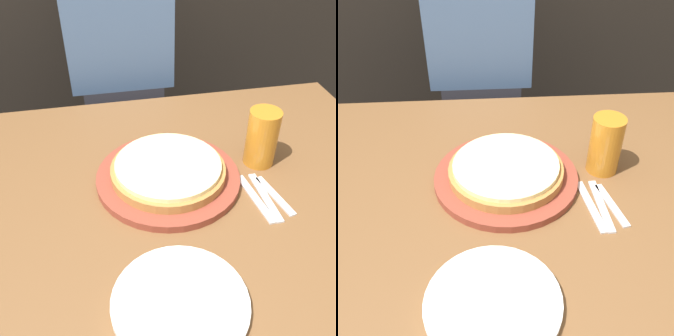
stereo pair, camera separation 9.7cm
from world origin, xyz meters
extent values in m
cube|color=brown|center=(0.00, 0.00, 0.38)|extent=(1.42, 0.98, 0.75)
cylinder|color=brown|center=(0.07, 0.06, 0.76)|extent=(0.36, 0.36, 0.02)
cylinder|color=#A87038|center=(0.07, 0.06, 0.78)|extent=(0.29, 0.29, 0.02)
cylinder|color=beige|center=(0.07, 0.06, 0.80)|extent=(0.26, 0.26, 0.01)
cylinder|color=#B7701E|center=(0.32, 0.09, 0.83)|extent=(0.08, 0.08, 0.15)
cylinder|color=white|center=(0.32, 0.09, 0.90)|extent=(0.08, 0.08, 0.02)
cylinder|color=silver|center=(0.02, -0.30, 0.76)|extent=(0.25, 0.25, 0.02)
cube|color=silver|center=(0.26, -0.05, 0.75)|extent=(0.04, 0.17, 0.00)
cube|color=silver|center=(0.28, -0.05, 0.75)|extent=(0.02, 0.17, 0.00)
cube|color=silver|center=(0.31, -0.05, 0.75)|extent=(0.05, 0.15, 0.00)
cube|color=#33333D|center=(0.02, 0.70, 0.37)|extent=(0.29, 0.20, 0.73)
cube|color=#4C6B99|center=(0.02, 0.70, 0.94)|extent=(0.37, 0.20, 0.42)
camera|label=1|loc=(-0.08, -0.69, 1.40)|focal=42.00mm
camera|label=2|loc=(0.01, -0.70, 1.40)|focal=42.00mm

